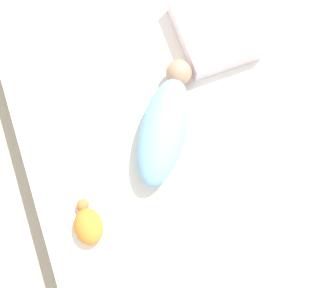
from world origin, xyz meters
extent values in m
plane|color=#B2A893|center=(0.00, 0.00, 0.00)|extent=(12.00, 12.00, 0.00)
cube|color=white|center=(0.00, 0.00, 0.11)|extent=(1.49, 1.08, 0.21)
ellipsoid|color=#7FB7E5|center=(0.09, 0.00, 0.28)|extent=(0.44, 0.37, 0.14)
sphere|color=tan|center=(0.29, -0.13, 0.28)|extent=(0.10, 0.10, 0.10)
cube|color=white|center=(0.43, -0.34, 0.26)|extent=(0.34, 0.29, 0.09)
ellipsoid|color=orange|center=(-0.14, 0.36, 0.25)|extent=(0.13, 0.10, 0.08)
sphere|color=orange|center=(-0.06, 0.36, 0.25)|extent=(0.05, 0.05, 0.05)
camera|label=1|loc=(-0.17, 0.08, 1.45)|focal=35.00mm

